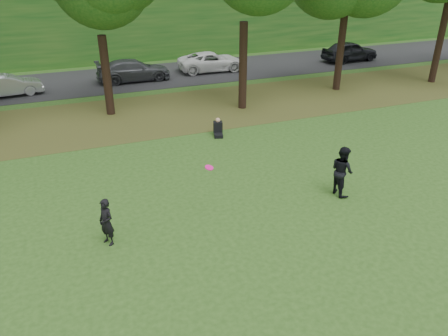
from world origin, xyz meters
name	(u,v)px	position (x,y,z in m)	size (l,w,h in m)	color
ground	(283,248)	(0.00, 0.00, 0.00)	(120.00, 120.00, 0.00)	#264816
leaf_litter	(170,112)	(0.00, 13.00, 0.01)	(60.00, 7.00, 0.01)	#4F401C
street	(140,77)	(0.00, 21.00, 0.01)	(70.00, 7.00, 0.02)	black
far_hedge	(122,27)	(0.00, 27.00, 2.50)	(70.00, 3.00, 5.00)	#154B17
player_left	(106,222)	(-4.74, 2.09, 0.74)	(0.54, 0.36, 1.48)	black
player_right	(342,171)	(3.43, 2.15, 0.91)	(0.89, 0.69, 1.82)	black
parked_cars	(163,68)	(1.43, 20.04, 0.72)	(39.28, 3.70, 1.55)	black
frisbee	(209,168)	(-1.42, 2.41, 1.78)	(0.31, 0.30, 0.14)	#F3148D
seated_person	(218,129)	(1.32, 8.98, 0.31)	(0.60, 0.81, 0.83)	black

